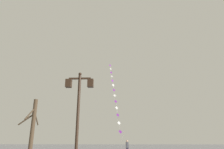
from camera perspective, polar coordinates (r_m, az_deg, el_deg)
twin_lantern_lamp_post at (r=9.86m, az=-9.46°, el=-7.77°), size 1.37×0.28×4.88m
kite_train at (r=34.77m, az=0.68°, el=-5.24°), size 2.58×16.70×17.70m
kite_flyer at (r=23.82m, az=4.34°, el=-19.96°), size 0.30×0.62×1.71m
bare_tree at (r=15.52m, az=-21.69°, el=-14.11°), size 1.27×1.97×4.48m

